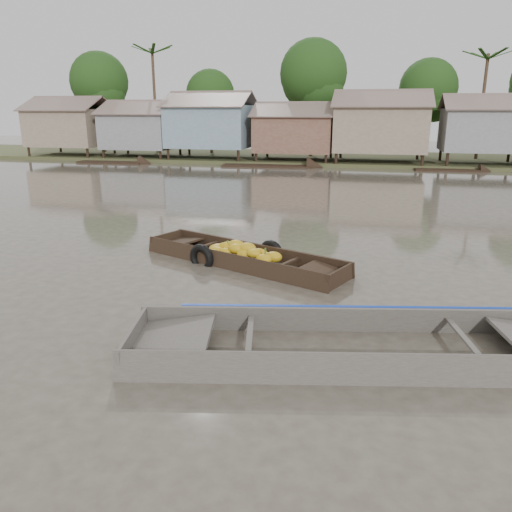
# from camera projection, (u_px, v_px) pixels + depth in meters

# --- Properties ---
(ground) EXTENTS (120.00, 120.00, 0.00)m
(ground) POSITION_uv_depth(u_px,v_px,m) (254.00, 312.00, 10.33)
(ground) COLOR #474136
(ground) RESTS_ON ground
(riverbank) EXTENTS (120.00, 12.47, 10.22)m
(riverbank) POSITION_uv_depth(u_px,v_px,m) (388.00, 122.00, 38.53)
(riverbank) COLOR #384723
(riverbank) RESTS_ON ground
(banana_boat) EXTENTS (6.06, 3.68, 0.84)m
(banana_boat) POSITION_uv_depth(u_px,v_px,m) (240.00, 257.00, 13.55)
(banana_boat) COLOR black
(banana_boat) RESTS_ON ground
(viewer_boat) EXTENTS (8.02, 3.55, 0.63)m
(viewer_boat) POSITION_uv_depth(u_px,v_px,m) (357.00, 351.00, 8.51)
(viewer_boat) COLOR #443E3A
(viewer_boat) RESTS_ON ground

